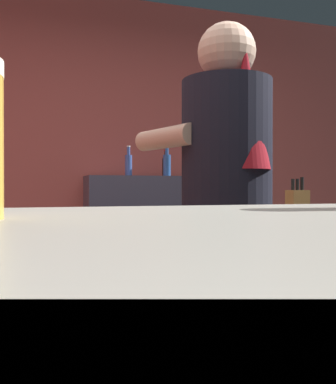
% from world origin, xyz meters
% --- Properties ---
extents(wall_back, '(5.20, 0.10, 2.70)m').
position_xyz_m(wall_back, '(0.00, 2.20, 1.35)').
color(wall_back, brown).
rests_on(wall_back, ground).
extents(prep_counter, '(2.10, 0.60, 0.92)m').
position_xyz_m(prep_counter, '(0.35, 0.56, 0.46)').
color(prep_counter, '#483727').
rests_on(prep_counter, ground).
extents(back_shelf, '(0.86, 0.36, 1.22)m').
position_xyz_m(back_shelf, '(0.35, 1.92, 0.61)').
color(back_shelf, '#363342').
rests_on(back_shelf, ground).
extents(bartender, '(0.50, 0.55, 1.75)m').
position_xyz_m(bartender, '(0.23, 0.10, 1.02)').
color(bartender, '#302539').
rests_on(bartender, ground).
extents(knife_block, '(0.10, 0.08, 0.27)m').
position_xyz_m(knife_block, '(0.86, 0.59, 1.02)').
color(knife_block, olive).
rests_on(knife_block, prep_counter).
extents(mixing_bowl, '(0.19, 0.19, 0.05)m').
position_xyz_m(mixing_bowl, '(0.00, 0.62, 0.94)').
color(mixing_bowl, silver).
rests_on(mixing_bowl, prep_counter).
extents(chefs_knife, '(0.24, 0.08, 0.01)m').
position_xyz_m(chefs_knife, '(0.51, 0.51, 0.92)').
color(chefs_knife, silver).
rests_on(chefs_knife, prep_counter).
extents(bottle_soy, '(0.06, 0.06, 0.24)m').
position_xyz_m(bottle_soy, '(0.54, 1.86, 1.32)').
color(bottle_soy, '#2A5293').
rests_on(bottle_soy, back_shelf).
extents(bottle_olive_oil, '(0.07, 0.07, 0.21)m').
position_xyz_m(bottle_olive_oil, '(0.56, 1.94, 1.30)').
color(bottle_olive_oil, black).
rests_on(bottle_olive_oil, back_shelf).
extents(bottle_hot_sauce, '(0.05, 0.05, 0.23)m').
position_xyz_m(bottle_hot_sauce, '(0.24, 1.91, 1.31)').
color(bottle_hot_sauce, '#39549C').
rests_on(bottle_hot_sauce, back_shelf).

